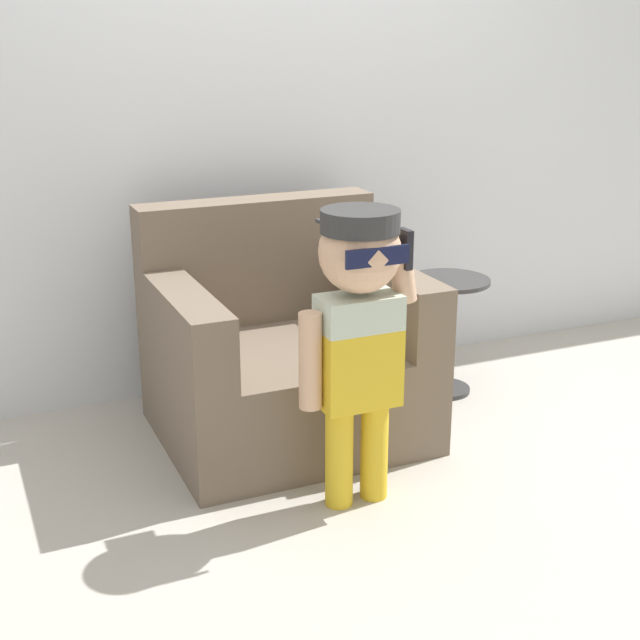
% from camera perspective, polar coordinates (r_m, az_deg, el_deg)
% --- Properties ---
extents(ground_plane, '(10.00, 10.00, 0.00)m').
position_cam_1_polar(ground_plane, '(3.74, 0.22, -6.73)').
color(ground_plane, '#ADA89E').
extents(wall_back, '(10.00, 0.05, 2.60)m').
position_cam_1_polar(wall_back, '(3.98, -3.49, 14.19)').
color(wall_back, silver).
rests_on(wall_back, ground_plane).
extents(armchair, '(1.00, 0.86, 0.91)m').
position_cam_1_polar(armchair, '(3.59, -2.37, -2.33)').
color(armchair, '#6B5B4C').
rests_on(armchair, ground_plane).
extents(person_child, '(0.42, 0.32, 1.04)m').
position_cam_1_polar(person_child, '(2.92, 2.46, 0.43)').
color(person_child, gold).
rests_on(person_child, ground_plane).
extents(side_table, '(0.36, 0.36, 0.53)m').
position_cam_1_polar(side_table, '(4.00, 8.13, -0.30)').
color(side_table, '#333333').
rests_on(side_table, ground_plane).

